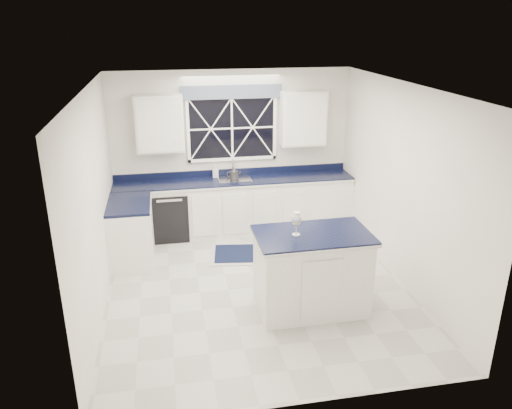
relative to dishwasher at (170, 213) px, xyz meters
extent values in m
plane|color=#BABBB6|center=(1.10, -1.95, -0.41)|extent=(4.50, 4.50, 0.00)
cube|color=white|center=(1.10, 0.30, 0.94)|extent=(4.00, 0.10, 2.70)
cube|color=white|center=(1.10, 0.00, 0.04)|extent=(3.98, 0.60, 0.90)
cube|color=white|center=(-0.60, -0.80, 0.04)|extent=(0.60, 1.00, 0.90)
cube|color=black|center=(1.10, 0.00, 0.51)|extent=(3.98, 0.64, 0.04)
cube|color=black|center=(0.00, 0.00, 0.00)|extent=(0.60, 0.58, 0.82)
cube|color=black|center=(1.10, 0.27, 1.34)|extent=(1.40, 0.02, 1.00)
cube|color=slate|center=(1.10, 0.21, 1.94)|extent=(1.65, 0.04, 0.22)
cube|color=white|center=(-0.07, 0.13, 1.49)|extent=(0.75, 0.34, 0.90)
cube|color=white|center=(2.28, 0.13, 1.49)|extent=(0.75, 0.34, 0.90)
cylinder|color=#B9B9BB|center=(1.10, 0.22, 0.55)|extent=(0.05, 0.05, 0.04)
cylinder|color=#B9B9BB|center=(1.10, 0.22, 0.69)|extent=(0.02, 0.02, 0.28)
cylinder|color=#B9B9BB|center=(1.10, 0.13, 0.82)|extent=(0.02, 0.18, 0.02)
cube|color=white|center=(1.67, -2.59, 0.09)|extent=(1.33, 0.79, 0.99)
cube|color=black|center=(1.67, -2.59, 0.61)|extent=(1.40, 0.86, 0.04)
cube|color=#B0B0AB|center=(1.21, -0.93, -0.40)|extent=(1.38, 0.95, 0.01)
cube|color=black|center=(1.21, -0.93, -0.39)|extent=(1.22, 0.80, 0.01)
cylinder|color=#2D2E30|center=(1.10, 0.08, 0.59)|extent=(0.16, 0.16, 0.12)
cone|color=#2D2E30|center=(1.10, 0.08, 0.68)|extent=(0.13, 0.13, 0.05)
torus|color=#2D2E30|center=(1.02, 0.09, 0.60)|extent=(0.10, 0.03, 0.10)
cylinder|color=#2D2E30|center=(1.18, 0.07, 0.61)|extent=(0.06, 0.02, 0.08)
cylinder|color=silver|center=(1.46, -2.58, 0.63)|extent=(0.10, 0.10, 0.01)
cylinder|color=silver|center=(1.46, -2.58, 0.71)|extent=(0.02, 0.02, 0.15)
ellipsoid|color=silver|center=(1.46, -2.58, 0.84)|extent=(0.12, 0.12, 0.15)
cylinder|color=#DDD675|center=(1.46, -2.58, 0.81)|extent=(0.10, 0.10, 0.07)
imported|color=silver|center=(0.80, 0.19, 0.63)|extent=(0.10, 0.11, 0.20)
camera|label=1|loc=(-0.02, -7.85, 3.07)|focal=35.00mm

